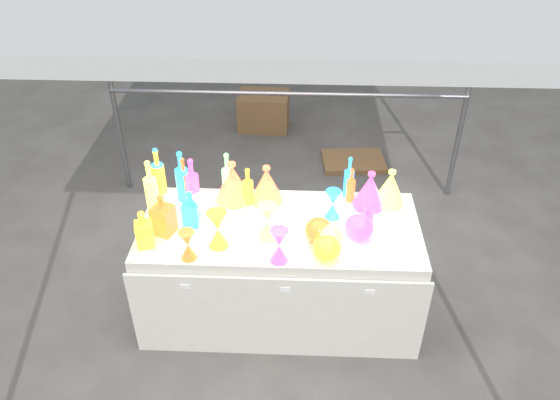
{
  "coord_description": "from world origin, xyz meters",
  "views": [
    {
      "loc": [
        0.12,
        -2.76,
        2.91
      ],
      "look_at": [
        0.0,
        0.0,
        0.95
      ],
      "focal_mm": 35.0,
      "sensor_mm": 36.0,
      "label": 1
    }
  ],
  "objects_px": {
    "decanter_0": "(144,229)",
    "lampshade_0": "(233,182)",
    "bottle_0": "(158,171)",
    "hourglass_0": "(188,245)",
    "display_table": "(280,270)",
    "cardboard_box_closed": "(264,111)",
    "globe_0": "(327,249)"
  },
  "relations": [
    {
      "from": "display_table",
      "to": "globe_0",
      "type": "distance_m",
      "value": 0.61
    },
    {
      "from": "lampshade_0",
      "to": "cardboard_box_closed",
      "type": "bearing_deg",
      "value": 92.84
    },
    {
      "from": "cardboard_box_closed",
      "to": "globe_0",
      "type": "bearing_deg",
      "value": -76.56
    },
    {
      "from": "decanter_0",
      "to": "cardboard_box_closed",
      "type": "bearing_deg",
      "value": 65.2
    },
    {
      "from": "bottle_0",
      "to": "hourglass_0",
      "type": "relative_size",
      "value": 1.76
    },
    {
      "from": "globe_0",
      "to": "lampshade_0",
      "type": "height_order",
      "value": "lampshade_0"
    },
    {
      "from": "decanter_0",
      "to": "globe_0",
      "type": "bearing_deg",
      "value": -19.03
    },
    {
      "from": "bottle_0",
      "to": "decanter_0",
      "type": "xyz_separation_m",
      "value": [
        0.04,
        -0.58,
        -0.04
      ]
    },
    {
      "from": "display_table",
      "to": "cardboard_box_closed",
      "type": "distance_m",
      "value": 2.8
    },
    {
      "from": "hourglass_0",
      "to": "lampshade_0",
      "type": "distance_m",
      "value": 0.65
    },
    {
      "from": "lampshade_0",
      "to": "display_table",
      "type": "bearing_deg",
      "value": -37.33
    },
    {
      "from": "display_table",
      "to": "lampshade_0",
      "type": "distance_m",
      "value": 0.68
    },
    {
      "from": "display_table",
      "to": "bottle_0",
      "type": "xyz_separation_m",
      "value": [
        -0.85,
        0.36,
        0.55
      ]
    },
    {
      "from": "decanter_0",
      "to": "display_table",
      "type": "bearing_deg",
      "value": 0.06
    },
    {
      "from": "globe_0",
      "to": "lampshade_0",
      "type": "relative_size",
      "value": 0.58
    },
    {
      "from": "cardboard_box_closed",
      "to": "display_table",
      "type": "bearing_deg",
      "value": -81.23
    },
    {
      "from": "decanter_0",
      "to": "hourglass_0",
      "type": "relative_size",
      "value": 1.32
    },
    {
      "from": "hourglass_0",
      "to": "cardboard_box_closed",
      "type": "bearing_deg",
      "value": 85.77
    },
    {
      "from": "display_table",
      "to": "bottle_0",
      "type": "relative_size",
      "value": 5.38
    },
    {
      "from": "display_table",
      "to": "cardboard_box_closed",
      "type": "bearing_deg",
      "value": 96.14
    },
    {
      "from": "hourglass_0",
      "to": "lampshade_0",
      "type": "bearing_deg",
      "value": 72.08
    },
    {
      "from": "display_table",
      "to": "decanter_0",
      "type": "relative_size",
      "value": 7.21
    },
    {
      "from": "cardboard_box_closed",
      "to": "bottle_0",
      "type": "relative_size",
      "value": 1.61
    },
    {
      "from": "display_table",
      "to": "globe_0",
      "type": "relative_size",
      "value": 10.88
    },
    {
      "from": "decanter_0",
      "to": "lampshade_0",
      "type": "distance_m",
      "value": 0.7
    },
    {
      "from": "bottle_0",
      "to": "decanter_0",
      "type": "height_order",
      "value": "bottle_0"
    },
    {
      "from": "hourglass_0",
      "to": "bottle_0",
      "type": "bearing_deg",
      "value": 115.13
    },
    {
      "from": "hourglass_0",
      "to": "globe_0",
      "type": "distance_m",
      "value": 0.82
    },
    {
      "from": "display_table",
      "to": "bottle_0",
      "type": "bearing_deg",
      "value": 157.08
    },
    {
      "from": "display_table",
      "to": "decanter_0",
      "type": "distance_m",
      "value": 0.98
    },
    {
      "from": "cardboard_box_closed",
      "to": "decanter_0",
      "type": "xyz_separation_m",
      "value": [
        -0.51,
        -3.0,
        0.68
      ]
    },
    {
      "from": "bottle_0",
      "to": "globe_0",
      "type": "distance_m",
      "value": 1.32
    }
  ]
}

